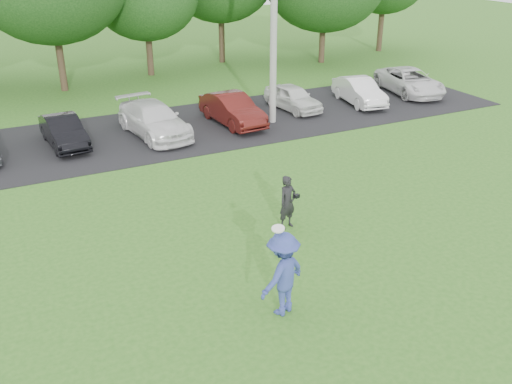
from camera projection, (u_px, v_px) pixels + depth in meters
ground at (327, 305)px, 12.49m from camera, size 100.00×100.00×0.00m
parking_lot at (152, 133)px, 23.07m from camera, size 32.00×6.50×0.03m
utility_pole at (274, 12)px, 22.51m from camera, size 0.28×0.28×9.07m
frisbee_player at (283, 274)px, 11.91m from camera, size 1.40×1.11×2.09m
camera_bystander at (288, 202)px, 15.49m from camera, size 0.63×0.49×1.52m
parked_cars at (193, 113)px, 23.50m from camera, size 28.84×5.13×1.26m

